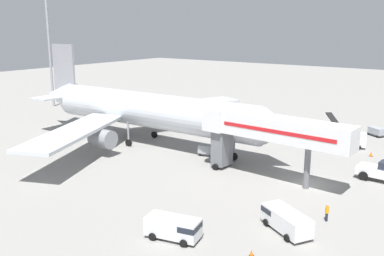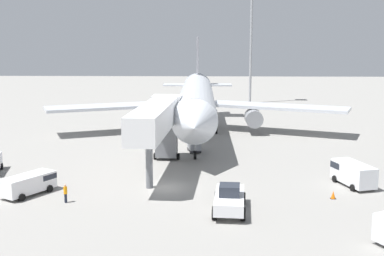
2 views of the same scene
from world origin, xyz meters
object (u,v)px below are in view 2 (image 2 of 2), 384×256
object	(u,v)px
service_van_mid_left	(352,173)
apron_light_mast	(252,8)
jet_bridge	(158,120)
service_van_near_left	(30,183)
safety_cone_charlie	(333,195)
baggage_cart_near_right	(194,145)
airplane_at_gate	(196,100)
ground_crew_worker_foreground	(65,193)
pushback_tug	(229,199)

from	to	relation	value
service_van_mid_left	apron_light_mast	world-z (taller)	apron_light_mast
jet_bridge	service_van_near_left	bearing A→B (deg)	-145.07
service_van_mid_left	safety_cone_charlie	distance (m)	5.37
jet_bridge	service_van_near_left	distance (m)	14.80
baggage_cart_near_right	jet_bridge	bearing A→B (deg)	-109.11
apron_light_mast	baggage_cart_near_right	bearing A→B (deg)	-102.68
airplane_at_gate	ground_crew_worker_foreground	size ratio (longest dim) A/B	28.43
service_van_near_left	pushback_tug	bearing A→B (deg)	-13.05
pushback_tug	apron_light_mast	size ratio (longest dim) A/B	0.20
ground_crew_worker_foreground	service_van_near_left	bearing A→B (deg)	149.82
jet_bridge	service_van_near_left	size ratio (longest dim) A/B	3.42
ground_crew_worker_foreground	jet_bridge	bearing A→B (deg)	54.72
service_van_mid_left	baggage_cart_near_right	world-z (taller)	service_van_mid_left
jet_bridge	baggage_cart_near_right	distance (m)	12.22
service_van_mid_left	ground_crew_worker_foreground	bearing A→B (deg)	-166.99
baggage_cart_near_right	apron_light_mast	bearing A→B (deg)	77.32
pushback_tug	service_van_near_left	bearing A→B (deg)	166.95
airplane_at_gate	service_van_mid_left	distance (m)	31.45
apron_light_mast	safety_cone_charlie	bearing A→B (deg)	-88.42
pushback_tug	safety_cone_charlie	xyz separation A→B (m)	(9.73, 3.86, -0.77)
pushback_tug	baggage_cart_near_right	xyz separation A→B (m)	(-3.63, 22.85, -0.29)
airplane_at_gate	apron_light_mast	size ratio (longest dim) A/B	1.55
jet_bridge	apron_light_mast	size ratio (longest dim) A/B	0.60
baggage_cart_near_right	ground_crew_worker_foreground	size ratio (longest dim) A/B	1.66
service_van_near_left	baggage_cart_near_right	xyz separation A→B (m)	(15.11, 18.51, -0.25)
safety_cone_charlie	service_van_mid_left	bearing A→B (deg)	56.21
pushback_tug	service_van_near_left	size ratio (longest dim) A/B	1.13
apron_light_mast	ground_crew_worker_foreground	bearing A→B (deg)	-107.36
ground_crew_worker_foreground	safety_cone_charlie	size ratio (longest dim) A/B	2.32
pushback_tug	service_van_near_left	world-z (taller)	pushback_tug
service_van_near_left	safety_cone_charlie	size ratio (longest dim) A/B	7.51
service_van_mid_left	baggage_cart_near_right	size ratio (longest dim) A/B	1.98
ground_crew_worker_foreground	safety_cone_charlie	bearing A→B (deg)	4.49
pushback_tug	apron_light_mast	bearing A→B (deg)	83.96
service_van_near_left	safety_cone_charlie	distance (m)	28.47
airplane_at_gate	service_van_mid_left	bearing A→B (deg)	-58.53
airplane_at_gate	pushback_tug	bearing A→B (deg)	-84.08
pushback_tug	service_van_mid_left	bearing A→B (deg)	33.10
service_van_near_left	service_van_mid_left	xyz separation A→B (m)	(31.40, 3.91, 0.21)
jet_bridge	service_van_near_left	xyz separation A→B (m)	(-11.47, -8.01, -4.84)
baggage_cart_near_right	ground_crew_worker_foreground	distance (m)	23.62
airplane_at_gate	safety_cone_charlie	bearing A→B (deg)	-66.71
service_van_near_left	baggage_cart_near_right	bearing A→B (deg)	50.79
jet_bridge	airplane_at_gate	bearing A→B (deg)	80.80
apron_light_mast	pushback_tug	bearing A→B (deg)	-96.04
pushback_tug	service_van_mid_left	world-z (taller)	pushback_tug
pushback_tug	service_van_near_left	distance (m)	19.23
service_van_near_left	service_van_mid_left	size ratio (longest dim) A/B	0.99
apron_light_mast	jet_bridge	bearing A→B (deg)	-103.81
ground_crew_worker_foreground	safety_cone_charlie	distance (m)	24.43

